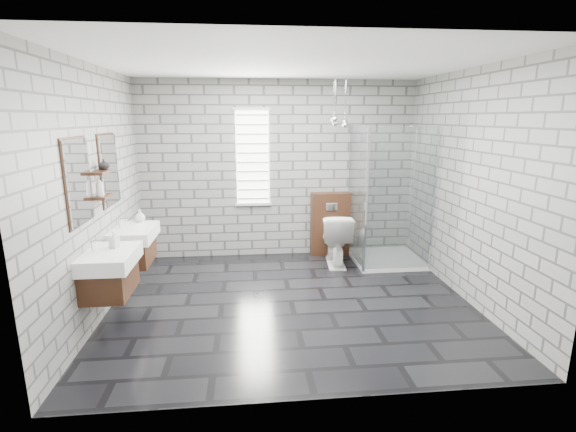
{
  "coord_description": "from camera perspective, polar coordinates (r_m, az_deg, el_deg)",
  "views": [
    {
      "loc": [
        -0.49,
        -4.59,
        2.14
      ],
      "look_at": [
        -0.0,
        0.35,
        0.97
      ],
      "focal_mm": 26.0,
      "sensor_mm": 36.0,
      "label": 1
    }
  ],
  "objects": [
    {
      "name": "floor",
      "position": [
        5.1,
        0.41,
        -11.66
      ],
      "size": [
        4.2,
        3.6,
        0.02
      ],
      "primitive_type": "cube",
      "color": "black",
      "rests_on": "ground"
    },
    {
      "name": "ceiling",
      "position": [
        4.66,
        0.47,
        20.32
      ],
      "size": [
        4.2,
        3.6,
        0.02
      ],
      "primitive_type": "cube",
      "color": "white",
      "rests_on": "wall_back"
    },
    {
      "name": "wall_back",
      "position": [
        6.47,
        -1.27,
        6.28
      ],
      "size": [
        4.2,
        0.02,
        2.7
      ],
      "primitive_type": "cube",
      "color": "gray",
      "rests_on": "floor"
    },
    {
      "name": "wall_front",
      "position": [
        2.94,
        4.19,
        -2.36
      ],
      "size": [
        4.2,
        0.02,
        2.7
      ],
      "primitive_type": "cube",
      "color": "gray",
      "rests_on": "floor"
    },
    {
      "name": "wall_left",
      "position": [
        4.94,
        -24.75,
        2.85
      ],
      "size": [
        0.02,
        3.6,
        2.7
      ],
      "primitive_type": "cube",
      "color": "gray",
      "rests_on": "floor"
    },
    {
      "name": "wall_right",
      "position": [
        5.34,
        23.63,
        3.67
      ],
      "size": [
        0.02,
        3.6,
        2.7
      ],
      "primitive_type": "cube",
      "color": "gray",
      "rests_on": "floor"
    },
    {
      "name": "vanity_left",
      "position": [
        4.55,
        -23.62,
        -5.59
      ],
      "size": [
        0.47,
        0.7,
        1.57
      ],
      "color": "#3E2213",
      "rests_on": "wall_left"
    },
    {
      "name": "vanity_right",
      "position": [
        5.39,
        -20.7,
        -2.46
      ],
      "size": [
        0.47,
        0.7,
        1.57
      ],
      "color": "#3E2213",
      "rests_on": "wall_left"
    },
    {
      "name": "shelf_lower",
      "position": [
        4.87,
        -24.02,
        2.43
      ],
      "size": [
        0.14,
        0.3,
        0.03
      ],
      "primitive_type": "cube",
      "color": "#3E2213",
      "rests_on": "wall_left"
    },
    {
      "name": "shelf_upper",
      "position": [
        4.83,
        -24.31,
        5.46
      ],
      "size": [
        0.14,
        0.3,
        0.03
      ],
      "primitive_type": "cube",
      "color": "#3E2213",
      "rests_on": "wall_left"
    },
    {
      "name": "window",
      "position": [
        6.4,
        -4.86,
        7.96
      ],
      "size": [
        0.56,
        0.05,
        1.48
      ],
      "color": "white",
      "rests_on": "wall_back"
    },
    {
      "name": "cistern_panel",
      "position": [
        6.63,
        5.75,
        -1.09
      ],
      "size": [
        0.6,
        0.2,
        1.0
      ],
      "primitive_type": "cube",
      "color": "#3E2213",
      "rests_on": "floor"
    },
    {
      "name": "flush_plate",
      "position": [
        6.46,
        5.99,
        1.26
      ],
      "size": [
        0.18,
        0.01,
        0.12
      ],
      "primitive_type": "cube",
      "color": "silver",
      "rests_on": "cistern_panel"
    },
    {
      "name": "shower_enclosure",
      "position": [
        6.33,
        12.91,
        -2.04
      ],
      "size": [
        1.0,
        1.0,
        2.03
      ],
      "color": "white",
      "rests_on": "floor"
    },
    {
      "name": "pendant_cluster",
      "position": [
        6.1,
        6.9,
        12.75
      ],
      "size": [
        0.27,
        0.25,
        0.7
      ],
      "color": "silver",
      "rests_on": "ceiling"
    },
    {
      "name": "toilet",
      "position": [
        6.24,
        6.53,
        -3.09
      ],
      "size": [
        0.5,
        0.8,
        0.78
      ],
      "primitive_type": "imported",
      "rotation": [
        0.0,
        0.0,
        3.05
      ],
      "color": "white",
      "rests_on": "floor"
    },
    {
      "name": "soap_bottle_a",
      "position": [
        4.59,
        -22.68,
        -2.97
      ],
      "size": [
        0.11,
        0.11,
        0.18
      ],
      "primitive_type": "imported",
      "rotation": [
        0.0,
        0.0,
        -0.43
      ],
      "color": "#B2B2B2",
      "rests_on": "vanity_left"
    },
    {
      "name": "soap_bottle_b",
      "position": [
        5.61,
        -19.6,
        0.04
      ],
      "size": [
        0.14,
        0.14,
        0.16
      ],
      "primitive_type": "imported",
      "rotation": [
        0.0,
        0.0,
        0.15
      ],
      "color": "#B2B2B2",
      "rests_on": "vanity_right"
    },
    {
      "name": "soap_bottle_c",
      "position": [
        4.76,
        -24.37,
        3.65
      ],
      "size": [
        0.11,
        0.11,
        0.21
      ],
      "primitive_type": "imported",
      "rotation": [
        0.0,
        0.0,
        -0.4
      ],
      "color": "#B2B2B2",
      "rests_on": "shelf_lower"
    },
    {
      "name": "vase",
      "position": [
        4.93,
        -23.87,
        6.49
      ],
      "size": [
        0.12,
        0.12,
        0.12
      ],
      "primitive_type": "imported",
      "rotation": [
        0.0,
        0.0,
        0.07
      ],
      "color": "#B2B2B2",
      "rests_on": "shelf_upper"
    }
  ]
}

